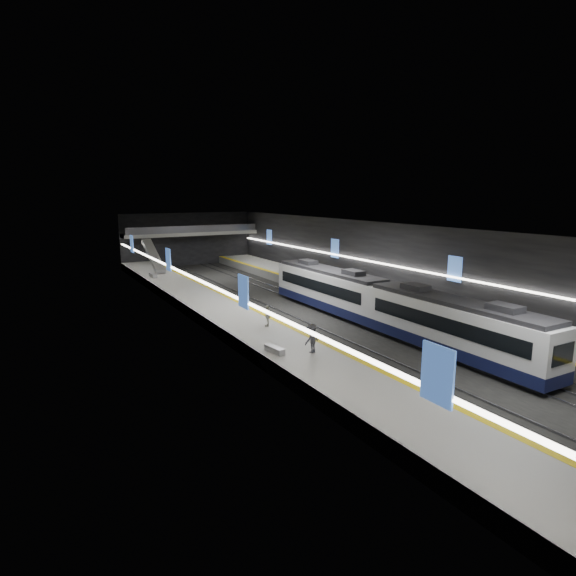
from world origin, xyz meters
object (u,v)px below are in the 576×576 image
passenger_left_a (267,316)px  bench_left_near (274,350)px  train (381,303)px  bench_left_far (153,275)px  bench_right_near (408,297)px  passenger_left_b (312,338)px  escalator (153,256)px  bench_right_far (353,284)px  passenger_right_a (427,303)px

passenger_left_a → bench_left_near: bearing=-2.0°
train → bench_left_near: 12.24m
bench_left_far → bench_right_near: size_ratio=1.17×
train → passenger_left_b: size_ratio=16.13×
bench_left_far → passenger_left_a: (2.15, -26.11, 0.58)m
escalator → bench_right_far: (16.13, -21.35, -1.68)m
train → passenger_right_a: train is taller
train → passenger_left_b: bearing=-153.6°
passenger_left_a → bench_right_near: bearing=118.4°
train → passenger_left_b: 10.67m
bench_right_near → bench_right_far: (-0.74, 7.72, 0.02)m
escalator → bench_left_far: 5.56m
train → bench_right_near: train is taller
bench_left_far → passenger_left_b: (1.85, -32.91, 0.70)m
bench_right_near → passenger_left_b: bearing=-131.9°
escalator → bench_left_far: size_ratio=4.18×
bench_left_far → passenger_left_a: size_ratio=1.17×
train → passenger_right_a: 4.03m
bench_right_far → passenger_left_a: passenger_left_a is taller
passenger_right_a → passenger_left_a: size_ratio=1.20×
bench_left_near → passenger_right_a: passenger_right_a is taller
bench_right_near → bench_left_far: bearing=146.8°
bench_left_far → bench_right_near: bench_left_far is taller
bench_right_far → passenger_right_a: passenger_right_a is taller
bench_right_near → passenger_left_b: (-16.43, -8.96, 0.73)m
bench_right_far → passenger_left_a: 18.30m
train → bench_right_near: 8.12m
bench_left_near → bench_right_far: (17.78, 15.57, 0.02)m
passenger_right_a → passenger_left_a: 13.50m
bench_right_far → passenger_right_a: (-2.31, -13.19, 0.75)m
escalator → bench_left_far: bearing=-105.3°
escalator → passenger_left_b: (0.45, -38.02, -0.97)m
bench_right_near → passenger_right_a: bearing=-99.7°
bench_left_far → passenger_right_a: size_ratio=0.98×
escalator → bench_right_far: bearing=-52.9°
passenger_right_a → bench_right_far: bearing=11.9°
passenger_left_b → passenger_left_a: bearing=-111.8°
escalator → passenger_left_b: escalator is taller
bench_left_far → bench_right_near: 30.13m
bench_left_near → passenger_left_b: (2.09, -1.11, 0.73)m
bench_right_near → passenger_left_b: 18.73m
escalator → bench_right_near: (16.87, -29.06, -1.70)m
bench_right_near → bench_right_far: bearing=114.9°
bench_right_near → passenger_right_a: (-3.05, -5.47, 0.78)m
passenger_right_a → passenger_left_b: 13.83m
bench_left_far → passenger_right_a: passenger_right_a is taller
bench_right_far → passenger_left_b: bearing=-140.9°
escalator → bench_left_near: size_ratio=4.85×
bench_right_far → passenger_left_b: (-15.69, -16.67, 0.71)m
bench_right_far → train: bearing=-124.9°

